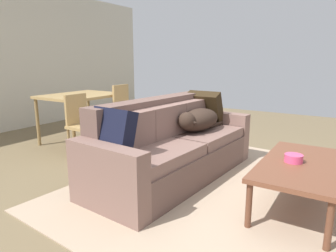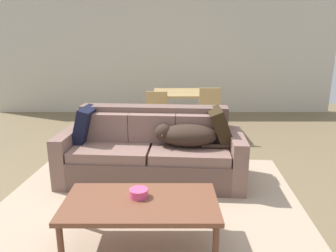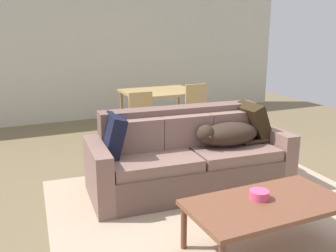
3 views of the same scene
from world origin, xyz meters
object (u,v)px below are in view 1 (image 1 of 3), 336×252
object	(u,v)px
dog_on_left_cushion	(197,120)
coffee_table	(302,167)
dining_chair_near_right	(126,111)
dining_chair_near_left	(82,122)
throw_pillow_by_left_arm	(112,133)
throw_pillow_by_right_arm	(205,109)
couch	(171,147)
bowl_on_coffee_table	(294,158)
dining_table	(81,99)

from	to	relation	value
dog_on_left_cushion	coffee_table	world-z (taller)	dog_on_left_cushion
dog_on_left_cushion	dining_chair_near_right	size ratio (longest dim) A/B	0.93
coffee_table	dining_chair_near_left	size ratio (longest dim) A/B	1.48
throw_pillow_by_left_arm	dog_on_left_cushion	bearing A→B (deg)	-10.56
throw_pillow_by_left_arm	dining_chair_near_right	world-z (taller)	dining_chair_near_right
dog_on_left_cushion	throw_pillow_by_right_arm	size ratio (longest dim) A/B	1.91
throw_pillow_by_left_arm	dining_chair_near_right	size ratio (longest dim) A/B	0.48
couch	bowl_on_coffee_table	xyz separation A→B (m)	(-0.04, -1.31, 0.12)
dog_on_left_cushion	throw_pillow_by_right_arm	distance (m)	0.45
coffee_table	dining_chair_near_right	distance (m)	2.95
couch	dining_chair_near_left	distance (m)	1.46
coffee_table	bowl_on_coffee_table	xyz separation A→B (m)	(-0.02, 0.07, 0.08)
throw_pillow_by_left_arm	dining_chair_near_left	world-z (taller)	throw_pillow_by_left_arm
dog_on_left_cushion	throw_pillow_by_left_arm	distance (m)	1.27
dining_chair_near_left	dog_on_left_cushion	bearing A→B (deg)	-75.09
throw_pillow_by_left_arm	dining_chair_near_left	size ratio (longest dim) A/B	0.51
coffee_table	throw_pillow_by_left_arm	bearing A→B (deg)	118.55
dining_table	dining_chair_near_left	distance (m)	0.80
coffee_table	couch	bearing A→B (deg)	89.01
coffee_table	dining_chair_near_left	xyz separation A→B (m)	(0.03, 2.83, 0.09)
bowl_on_coffee_table	coffee_table	bearing A→B (deg)	-73.53
coffee_table	dining_table	xyz separation A→B (m)	(0.54, 3.40, 0.31)
throw_pillow_by_right_arm	dining_chair_near_left	xyz separation A→B (m)	(-0.83, 1.46, -0.20)
bowl_on_coffee_table	dining_chair_near_right	size ratio (longest dim) A/B	0.17
dog_on_left_cushion	coffee_table	xyz separation A→B (m)	(-0.44, -1.26, -0.22)
throw_pillow_by_right_arm	dining_table	bearing A→B (deg)	99.09
dog_on_left_cushion	dining_chair_near_right	world-z (taller)	dining_chair_near_right
throw_pillow_by_right_arm	coffee_table	size ratio (longest dim) A/B	0.36
couch	dog_on_left_cushion	distance (m)	0.50
dog_on_left_cushion	throw_pillow_by_left_arm	xyz separation A→B (m)	(-1.25, 0.23, 0.06)
throw_pillow_by_left_arm	bowl_on_coffee_table	xyz separation A→B (m)	(0.79, -1.42, -0.21)
dog_on_left_cushion	dining_table	size ratio (longest dim) A/B	0.75
couch	dog_on_left_cushion	size ratio (longest dim) A/B	2.63
coffee_table	bowl_on_coffee_table	bearing A→B (deg)	106.47
throw_pillow_by_right_arm	dining_chair_near_right	xyz separation A→B (m)	(0.06, 1.43, -0.17)
throw_pillow_by_right_arm	dining_chair_near_right	size ratio (longest dim) A/B	0.49
throw_pillow_by_left_arm	throw_pillow_by_right_arm	xyz separation A→B (m)	(1.68, -0.12, 0.00)
coffee_table	dining_chair_near_right	xyz separation A→B (m)	(0.93, 2.80, 0.12)
dog_on_left_cushion	throw_pillow_by_right_arm	world-z (taller)	throw_pillow_by_right_arm
throw_pillow_by_right_arm	dining_chair_near_right	world-z (taller)	dining_chair_near_right
dining_table	dining_chair_near_right	distance (m)	0.75
coffee_table	bowl_on_coffee_table	distance (m)	0.11
couch	coffee_table	size ratio (longest dim) A/B	1.79
throw_pillow_by_left_arm	throw_pillow_by_right_arm	bearing A→B (deg)	-4.22
coffee_table	dining_chair_near_right	world-z (taller)	dining_chair_near_right
coffee_table	dining_table	bearing A→B (deg)	80.94
throw_pillow_by_right_arm	dining_chair_near_left	world-z (taller)	throw_pillow_by_right_arm
throw_pillow_by_left_arm	dining_chair_near_right	xyz separation A→B (m)	(1.74, 1.30, -0.17)
couch	bowl_on_coffee_table	bearing A→B (deg)	-87.74
dining_chair_near_left	dining_chair_near_right	world-z (taller)	dining_chair_near_right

